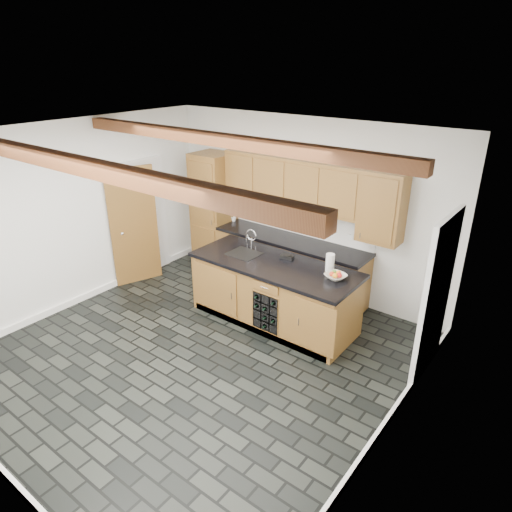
{
  "coord_description": "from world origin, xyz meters",
  "views": [
    {
      "loc": [
        3.64,
        -3.48,
        3.61
      ],
      "look_at": [
        0.36,
        0.8,
        1.23
      ],
      "focal_mm": 32.0,
      "sensor_mm": 36.0,
      "label": 1
    }
  ],
  "objects_px": {
    "fruit_bowl": "(336,277)",
    "paper_towel": "(330,263)",
    "kitchen_scale": "(287,257)",
    "island": "(274,293)"
  },
  "relations": [
    {
      "from": "kitchen_scale",
      "to": "fruit_bowl",
      "type": "relative_size",
      "value": 0.76
    },
    {
      "from": "island",
      "to": "paper_towel",
      "type": "relative_size",
      "value": 9.9
    },
    {
      "from": "kitchen_scale",
      "to": "paper_towel",
      "type": "distance_m",
      "value": 0.7
    },
    {
      "from": "fruit_bowl",
      "to": "paper_towel",
      "type": "relative_size",
      "value": 1.08
    },
    {
      "from": "paper_towel",
      "to": "kitchen_scale",
      "type": "bearing_deg",
      "value": 179.83
    },
    {
      "from": "island",
      "to": "paper_towel",
      "type": "xyz_separation_m",
      "value": [
        0.74,
        0.26,
        0.59
      ]
    },
    {
      "from": "kitchen_scale",
      "to": "fruit_bowl",
      "type": "bearing_deg",
      "value": -20.0
    },
    {
      "from": "fruit_bowl",
      "to": "kitchen_scale",
      "type": "bearing_deg",
      "value": 169.73
    },
    {
      "from": "kitchen_scale",
      "to": "fruit_bowl",
      "type": "height_order",
      "value": "fruit_bowl"
    },
    {
      "from": "kitchen_scale",
      "to": "island",
      "type": "bearing_deg",
      "value": -107.97
    }
  ]
}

